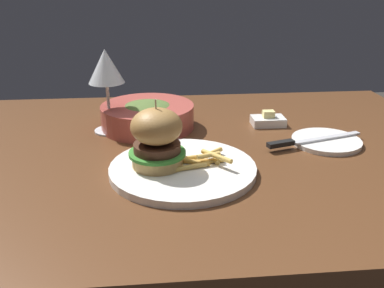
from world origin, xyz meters
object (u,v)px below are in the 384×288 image
Objects in this scene: main_plate at (183,169)px; wine_glass at (106,69)px; soup_bowl at (148,115)px; bread_plate at (326,141)px; burger_sandwich at (156,138)px; butter_dish at (268,120)px; table_knife at (306,140)px.

wine_glass is (-0.15, 0.24, 0.14)m from main_plate.
main_plate is 1.24× the size of soup_bowl.
bread_plate is at bearing -19.42° from soup_bowl.
main_plate is 0.34m from bread_plate.
butter_dish is at bearing 41.20° from burger_sandwich.
table_knife is (0.32, 0.10, -0.06)m from burger_sandwich.
burger_sandwich is 0.39m from bread_plate.
table_knife reaches higher than bread_plate.
table_knife is (0.27, 0.10, 0.01)m from main_plate.
table_knife is 1.03× the size of soup_bowl.
burger_sandwich reaches higher than table_knife.
wine_glass reaches higher than main_plate.
table_knife is (0.42, -0.13, -0.13)m from wine_glass.
butter_dish is at bearing -1.93° from soup_bowl.
wine_glass reaches higher than bread_plate.
butter_dish is at bearing 127.08° from bread_plate.
bread_plate is 0.68× the size of soup_bowl.
soup_bowl is (-0.34, 0.15, 0.02)m from table_knife.
bread_plate is (0.32, 0.12, -0.00)m from main_plate.
burger_sandwich is at bearing -162.81° from table_knife.
butter_dish is (-0.05, 0.14, -0.00)m from table_knife.
bread_plate is at bearing -14.04° from wine_glass.
bread_plate is 0.05m from table_knife.
wine_glass is 0.46m from table_knife.
butter_dish is at bearing 108.09° from table_knife.
butter_dish reaches higher than main_plate.
wine_glass reaches higher than table_knife.
main_plate is 0.33m from butter_dish.
burger_sandwich is 0.58× the size of soup_bowl.
table_knife is at bearing 17.19° from burger_sandwich.
wine_glass is 1.29× the size of bread_plate.
butter_dish is at bearing 1.18° from wine_glass.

